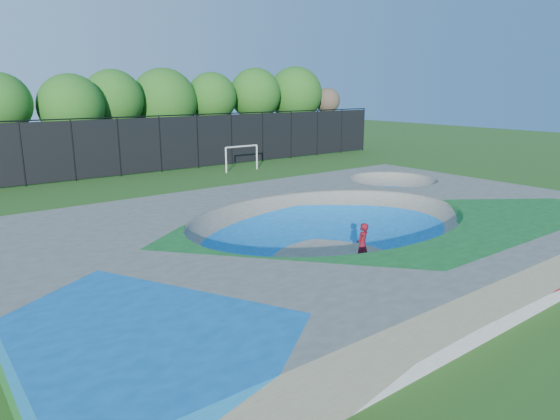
{
  "coord_description": "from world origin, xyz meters",
  "views": [
    {
      "loc": [
        -11.98,
        -12.59,
        5.93
      ],
      "look_at": [
        -0.01,
        3.0,
        1.1
      ],
      "focal_mm": 32.0,
      "sensor_mm": 36.0,
      "label": 1
    }
  ],
  "objects": [
    {
      "name": "ground",
      "position": [
        0.0,
        0.0,
        0.0
      ],
      "size": [
        120.0,
        120.0,
        0.0
      ],
      "primitive_type": "plane",
      "color": "#245116",
      "rests_on": "ground"
    },
    {
      "name": "skate_deck",
      "position": [
        0.0,
        0.0,
        0.75
      ],
      "size": [
        22.0,
        14.0,
        1.5
      ],
      "primitive_type": "cube",
      "color": "gray",
      "rests_on": "ground"
    },
    {
      "name": "skater",
      "position": [
        -0.02,
        -1.57,
        0.77
      ],
      "size": [
        0.64,
        0.51,
        1.54
      ],
      "primitive_type": "imported",
      "rotation": [
        0.0,
        0.0,
        3.42
      ],
      "color": "red",
      "rests_on": "ground"
    },
    {
      "name": "skateboard",
      "position": [
        -0.02,
        -1.57,
        0.03
      ],
      "size": [
        0.8,
        0.5,
        0.05
      ],
      "primitive_type": "cube",
      "rotation": [
        0.0,
        0.0,
        0.39
      ],
      "color": "black",
      "rests_on": "ground"
    },
    {
      "name": "soccer_goal",
      "position": [
        7.88,
        17.86,
        1.28
      ],
      "size": [
        2.8,
        0.12,
        1.85
      ],
      "color": "silver",
      "rests_on": "ground"
    },
    {
      "name": "fence",
      "position": [
        0.0,
        21.0,
        2.1
      ],
      "size": [
        48.09,
        0.09,
        4.04
      ],
      "color": "black",
      "rests_on": "ground"
    },
    {
      "name": "treeline",
      "position": [
        -2.36,
        26.14,
        4.97
      ],
      "size": [
        52.72,
        7.9,
        8.0
      ],
      "color": "#4E3627",
      "rests_on": "ground"
    }
  ]
}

